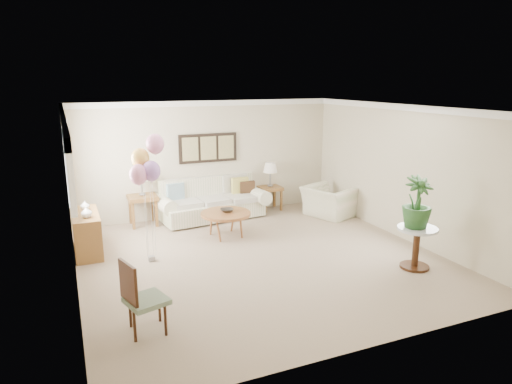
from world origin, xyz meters
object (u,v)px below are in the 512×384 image
at_px(sofa, 212,203).
at_px(balloon_cluster, 146,163).
at_px(armchair, 329,202).
at_px(accent_chair, 140,296).
at_px(coffee_table, 226,214).

relative_size(sofa, balloon_cluster, 1.18).
distance_m(armchair, accent_chair, 5.85).
bearing_deg(sofa, armchair, -19.11).
bearing_deg(coffee_table, balloon_cluster, -157.35).
bearing_deg(balloon_cluster, accent_chair, -103.26).
xyz_separation_m(armchair, balloon_cluster, (-4.24, -1.09, 1.38)).
height_order(armchair, accent_chair, accent_chair).
bearing_deg(sofa, balloon_cluster, -131.12).
relative_size(sofa, accent_chair, 2.74).
distance_m(sofa, accent_chair, 4.81).
xyz_separation_m(sofa, armchair, (2.52, -0.87, -0.02)).
height_order(coffee_table, armchair, armchair).
relative_size(coffee_table, accent_chair, 1.06).
bearing_deg(coffee_table, sofa, 84.82).
height_order(coffee_table, accent_chair, accent_chair).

